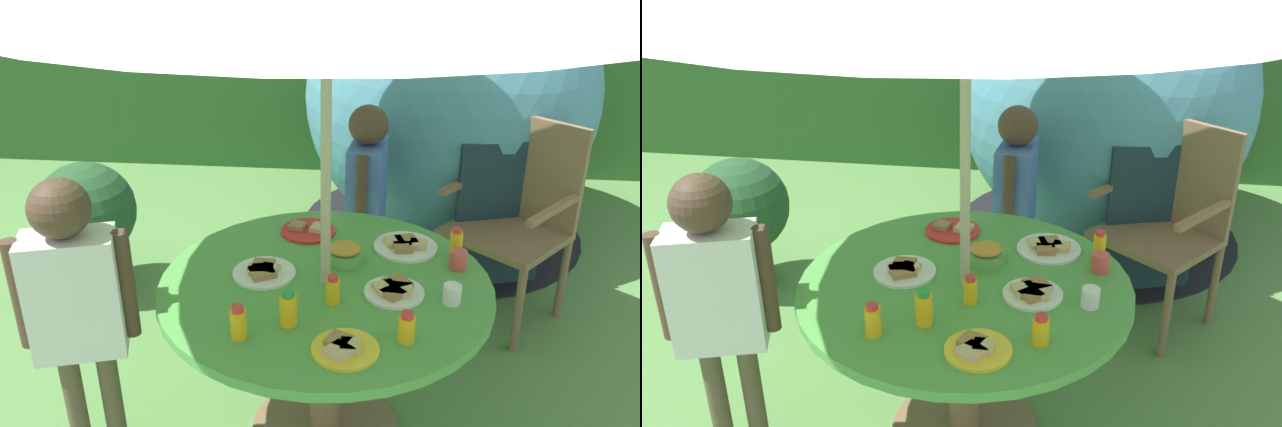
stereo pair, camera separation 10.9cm
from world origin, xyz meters
TOP-DOWN VIEW (x-y plane):
  - hedge_backdrop at (0.00, 3.20)m, footprint 9.00×0.70m
  - garden_table at (0.00, 0.00)m, footprint 1.21×1.21m
  - wooden_chair at (0.87, 1.01)m, footprint 0.69×0.68m
  - dome_tent at (0.57, 1.92)m, footprint 2.19×2.19m
  - potted_plant at (-1.34, 0.97)m, footprint 0.52×0.52m
  - child_in_blue_shirt at (0.12, 0.91)m, footprint 0.19×0.38m
  - child_in_white_shirt at (-0.83, -0.24)m, footprint 0.39×0.25m
  - snack_bowl at (0.06, 0.16)m, footprint 0.14×0.14m
  - plate_far_right at (-0.11, 0.39)m, footprint 0.23×0.23m
  - plate_back_edge at (0.25, -0.06)m, footprint 0.21×0.21m
  - plate_far_left at (-0.23, 0.03)m, footprint 0.23×0.23m
  - plate_mid_left at (0.09, -0.40)m, footprint 0.21×0.21m
  - plate_near_left at (0.29, 0.29)m, footprint 0.25×0.25m
  - juice_bottle_near_right at (0.04, -0.13)m, footprint 0.05×0.05m
  - juice_bottle_center_front at (-0.10, -0.28)m, footprint 0.06×0.06m
  - juice_bottle_center_back at (0.28, -0.33)m, footprint 0.06×0.06m
  - juice_bottle_mid_right at (0.49, 0.25)m, footprint 0.05×0.05m
  - juice_bottle_front_edge at (-0.24, -0.36)m, footprint 0.05×0.05m
  - cup_near at (0.49, 0.15)m, footprint 0.07×0.07m
  - cup_far at (0.45, -0.10)m, footprint 0.06×0.06m

SIDE VIEW (x-z plane):
  - potted_plant at x=-1.34m, z-range 0.07..0.81m
  - garden_table at x=0.00m, z-range 0.19..0.90m
  - wooden_chair at x=0.87m, z-range 0.06..1.07m
  - child_in_blue_shirt at x=0.12m, z-range 0.15..1.26m
  - plate_far_right at x=-0.11m, z-range 0.70..0.73m
  - plate_mid_left at x=0.09m, z-range 0.70..0.73m
  - plate_near_left at x=0.29m, z-range 0.70..0.73m
  - plate_far_left at x=-0.23m, z-range 0.70..0.74m
  - plate_back_edge at x=0.25m, z-range 0.70..0.74m
  - snack_bowl at x=0.06m, z-range 0.70..0.78m
  - cup_far at x=0.45m, z-range 0.71..0.78m
  - cup_near at x=0.49m, z-range 0.71..0.78m
  - child_in_white_shirt at x=-0.83m, z-range 0.16..1.34m
  - juice_bottle_center_back at x=0.28m, z-range 0.70..0.81m
  - juice_bottle_near_right at x=0.04m, z-range 0.70..0.81m
  - juice_bottle_mid_right at x=0.49m, z-range 0.70..0.82m
  - juice_bottle_front_edge at x=-0.24m, z-range 0.70..0.82m
  - juice_bottle_center_front at x=-0.10m, z-range 0.70..0.83m
  - dome_tent at x=0.57m, z-range -0.01..1.76m
  - hedge_backdrop at x=0.00m, z-range 0.00..2.19m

